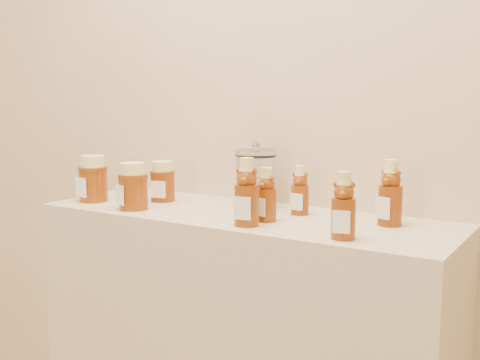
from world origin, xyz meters
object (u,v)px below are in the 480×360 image
Objects in this scene: bear_bottle_back_left at (267,191)px; honey_jar_left at (93,178)px; glass_canister at (256,176)px; bear_bottle_front_left at (247,187)px.

honey_jar_left is (-0.61, -0.03, -0.01)m from bear_bottle_back_left.
bear_bottle_back_left is 0.87× the size of glass_canister.
bear_bottle_front_left reaches higher than honey_jar_left.
bear_bottle_back_left is 0.20m from glass_canister.
honey_jar_left is at bearing -165.21° from bear_bottle_back_left.
bear_bottle_back_left is 1.12× the size of honey_jar_left.
bear_bottle_front_left reaches higher than bear_bottle_back_left.
bear_bottle_front_left is at bearing 5.59° from honey_jar_left.
bear_bottle_back_left is at bearing 65.88° from bear_bottle_front_left.
glass_canister reaches higher than honey_jar_left.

